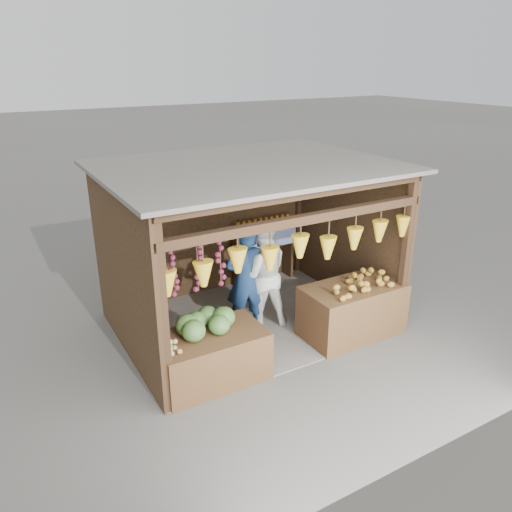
{
  "coord_description": "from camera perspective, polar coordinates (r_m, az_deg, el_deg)",
  "views": [
    {
      "loc": [
        -3.55,
        -6.4,
        4.12
      ],
      "look_at": [
        0.08,
        -0.1,
        1.22
      ],
      "focal_mm": 35.0,
      "sensor_mm": 36.0,
      "label": 1
    }
  ],
  "objects": [
    {
      "name": "counter_right",
      "position": [
        8.05,
        10.93,
        -6.08
      ],
      "size": [
        1.59,
        0.85,
        0.84
      ],
      "primitive_type": "cube",
      "color": "#462B17",
      "rests_on": "ground"
    },
    {
      "name": "stall_structure",
      "position": [
        7.67,
        -0.96,
        3.05
      ],
      "size": [
        4.3,
        3.3,
        2.66
      ],
      "color": "slate",
      "rests_on": "ground"
    },
    {
      "name": "melon_pile",
      "position": [
        6.72,
        -5.78,
        -7.37
      ],
      "size": [
        1.0,
        0.5,
        0.32
      ],
      "primitive_type": null,
      "color": "#144C17",
      "rests_on": "counter_left"
    },
    {
      "name": "counter_left",
      "position": [
        6.91,
        -5.19,
        -11.42
      ],
      "size": [
        1.47,
        0.85,
        0.71
      ],
      "primitive_type": "cube",
      "color": "#522E1B",
      "rests_on": "ground"
    },
    {
      "name": "mango_pile",
      "position": [
        7.78,
        11.44,
        -2.79
      ],
      "size": [
        1.4,
        0.64,
        0.22
      ],
      "primitive_type": null,
      "color": "#CE4C1B",
      "rests_on": "counter_right"
    },
    {
      "name": "stool",
      "position": [
        7.76,
        -11.84,
        -9.69
      ],
      "size": [
        0.29,
        0.29,
        0.27
      ],
      "primitive_type": "cube",
      "color": "black",
      "rests_on": "ground"
    },
    {
      "name": "tanfruit_pile",
      "position": [
        6.43,
        -10.09,
        -10.05
      ],
      "size": [
        0.34,
        0.4,
        0.13
      ],
      "primitive_type": null,
      "color": "tan",
      "rests_on": "counter_left"
    },
    {
      "name": "back_shelf",
      "position": [
        9.53,
        0.89,
        1.78
      ],
      "size": [
        1.25,
        0.32,
        1.32
      ],
      "color": "#382314",
      "rests_on": "ground"
    },
    {
      "name": "man_standing",
      "position": [
        7.82,
        -1.2,
        -2.72
      ],
      "size": [
        0.72,
        0.55,
        1.77
      ],
      "primitive_type": "imported",
      "rotation": [
        0.0,
        0.0,
        2.92
      ],
      "color": "navy",
      "rests_on": "ground"
    },
    {
      "name": "vendor_seated",
      "position": [
        7.45,
        -12.22,
        -5.48
      ],
      "size": [
        0.52,
        0.36,
        1.0
      ],
      "primitive_type": "imported",
      "rotation": [
        0.0,
        0.0,
        3.23
      ],
      "color": "brown",
      "rests_on": "stool"
    },
    {
      "name": "ground",
      "position": [
        8.4,
        -0.83,
        -7.66
      ],
      "size": [
        80.0,
        80.0,
        0.0
      ],
      "primitive_type": "plane",
      "color": "#514F49",
      "rests_on": "ground"
    },
    {
      "name": "woman_standing",
      "position": [
        7.99,
        0.69,
        -2.06
      ],
      "size": [
        1.04,
        0.92,
        1.8
      ],
      "primitive_type": "imported",
      "rotation": [
        0.0,
        0.0,
        2.83
      ],
      "color": "silver",
      "rests_on": "ground"
    }
  ]
}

